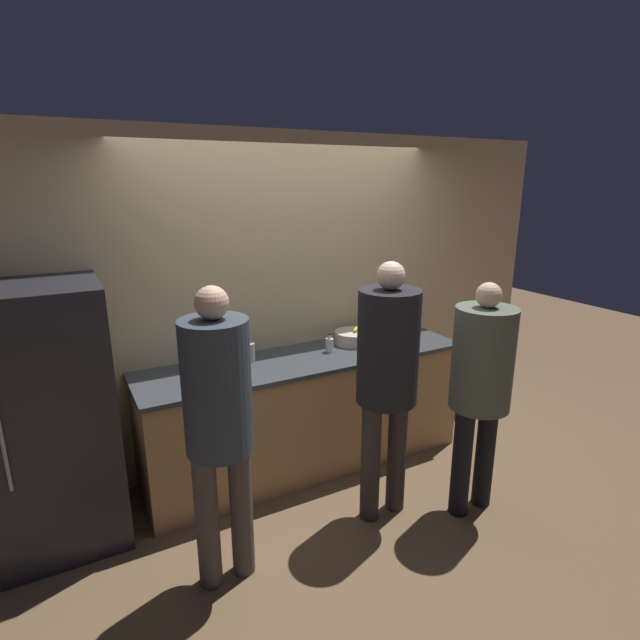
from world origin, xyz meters
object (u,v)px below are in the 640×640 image
utensil_crock (248,352)px  bottle_amber (397,345)px  person_left (218,413)px  cup_yellow (410,342)px  refrigerator (50,419)px  bottle_clear (330,344)px  person_right (481,377)px  fruit_bowl (353,337)px  person_center (387,367)px

utensil_crock → bottle_amber: bearing=-18.1°
person_left → bottle_amber: 1.75m
cup_yellow → person_left: bearing=-159.6°
refrigerator → bottle_clear: 1.99m
utensil_crock → person_right: bearing=-45.1°
fruit_bowl → bottle_clear: (-0.28, -0.09, 0.01)m
person_left → fruit_bowl: person_left is taller
bottle_clear → bottle_amber: size_ratio=1.00×
person_right → cup_yellow: 0.89m
bottle_clear → cup_yellow: bearing=-17.1°
bottle_amber → person_right: bearing=-85.2°
person_center → fruit_bowl: bearing=70.5°
person_right → utensil_crock: size_ratio=6.28×
cup_yellow → bottle_clear: bearing=162.9°
person_right → utensil_crock: 1.67m
bottle_amber → utensil_crock: bearing=161.9°
person_left → person_center: size_ratio=0.98×
bottle_clear → refrigerator: bearing=-179.0°
person_right → bottle_clear: (-0.53, 1.08, -0.01)m
refrigerator → fruit_bowl: bearing=3.3°
refrigerator → fruit_bowl: size_ratio=5.28×
bottle_amber → cup_yellow: bearing=18.3°
person_center → fruit_bowl: 0.98m
refrigerator → cup_yellow: bearing=-3.5°
person_center → bottle_clear: (0.04, 0.82, -0.10)m
person_left → person_center: person_center is taller
person_center → person_right: 0.63m
person_left → bottle_clear: 1.47m
fruit_bowl → bottle_amber: bearing=-62.8°
person_left → utensil_crock: size_ratio=6.72×
person_left → bottle_clear: bearing=36.7°
fruit_bowl → cup_yellow: size_ratio=3.31×
person_right → cup_yellow: bearing=82.7°
bottle_amber → cup_yellow: (0.18, 0.06, -0.02)m
person_left → fruit_bowl: 1.75m
person_left → person_center: (1.13, 0.05, 0.04)m
person_right → bottle_clear: size_ratio=10.45×
person_left → utensil_crock: person_left is taller
refrigerator → fruit_bowl: refrigerator is taller
fruit_bowl → bottle_clear: bottle_clear is taller
fruit_bowl → bottle_amber: 0.40m
person_right → bottle_clear: 1.20m
refrigerator → utensil_crock: 1.35m
refrigerator → fruit_bowl: (2.26, 0.13, 0.14)m
bottle_clear → fruit_bowl: bearing=18.1°
person_right → cup_yellow: person_right is taller
person_center → fruit_bowl: person_center is taller
refrigerator → utensil_crock: (1.34, 0.14, 0.16)m
utensil_crock → bottle_amber: 1.16m
fruit_bowl → utensil_crock: 0.93m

